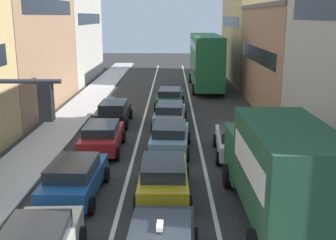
{
  "coord_description": "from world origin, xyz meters",
  "views": [
    {
      "loc": [
        0.18,
        -8.56,
        6.76
      ],
      "look_at": [
        0.0,
        12.0,
        1.6
      ],
      "focal_mm": 44.34,
      "sensor_mm": 36.0,
      "label": 1
    }
  ],
  "objects": [
    {
      "name": "sidewalk_left",
      "position": [
        -6.7,
        20.0,
        0.07
      ],
      "size": [
        2.6,
        64.0,
        0.14
      ],
      "primitive_type": "cube",
      "color": "#BABABA",
      "rests_on": "ground"
    },
    {
      "name": "lane_stripe_left",
      "position": [
        -1.7,
        20.0,
        0.01
      ],
      "size": [
        0.16,
        60.0,
        0.01
      ],
      "primitive_type": "cube",
      "color": "silver",
      "rests_on": "ground"
    },
    {
      "name": "lane_stripe_right",
      "position": [
        1.7,
        20.0,
        0.01
      ],
      "size": [
        0.16,
        60.0,
        0.01
      ],
      "primitive_type": "cube",
      "color": "silver",
      "rests_on": "ground"
    },
    {
      "name": "building_row_left",
      "position": [
        -12.0,
        23.25,
        5.99
      ],
      "size": [
        7.2,
        43.9,
        13.77
      ],
      "rotation": [
        0.0,
        0.0,
        1.57
      ],
      "color": "tan",
      "rests_on": "ground"
    },
    {
      "name": "building_row_right",
      "position": [
        9.9,
        21.18,
        5.67
      ],
      "size": [
        7.2,
        43.9,
        13.3
      ],
      "rotation": [
        0.0,
        0.0,
        -1.57
      ],
      "color": "tan",
      "rests_on": "ground"
    },
    {
      "name": "removalist_box_truck",
      "position": [
        3.7,
        4.25,
        1.97
      ],
      "size": [
        2.8,
        7.74,
        3.58
      ],
      "rotation": [
        0.0,
        0.0,
        1.59
      ],
      "color": "#1E5933",
      "rests_on": "ground"
    },
    {
      "name": "sedan_centre_lane_second",
      "position": [
        -0.12,
        6.27,
        0.8
      ],
      "size": [
        2.06,
        4.3,
        1.49
      ],
      "rotation": [
        0.0,
        0.0,
        1.57
      ],
      "color": "#B29319",
      "rests_on": "ground"
    },
    {
      "name": "wagon_left_lane_second",
      "position": [
        -3.52,
        6.17,
        0.8
      ],
      "size": [
        2.16,
        4.35,
        1.49
      ],
      "rotation": [
        0.0,
        0.0,
        1.54
      ],
      "color": "#194C8C",
      "rests_on": "ground"
    },
    {
      "name": "hatchback_centre_lane_third",
      "position": [
        0.1,
        11.71,
        0.8
      ],
      "size": [
        2.26,
        4.4,
        1.49
      ],
      "rotation": [
        0.0,
        0.0,
        1.51
      ],
      "color": "#759EB7",
      "rests_on": "ground"
    },
    {
      "name": "sedan_left_lane_third",
      "position": [
        -3.37,
        11.76,
        0.8
      ],
      "size": [
        2.1,
        4.32,
        1.49
      ],
      "rotation": [
        0.0,
        0.0,
        1.58
      ],
      "color": "#A51E1E",
      "rests_on": "ground"
    },
    {
      "name": "coupe_centre_lane_fourth",
      "position": [
        0.07,
        16.77,
        0.8
      ],
      "size": [
        2.28,
        4.4,
        1.49
      ],
      "rotation": [
        0.0,
        0.0,
        1.51
      ],
      "color": "gray",
      "rests_on": "ground"
    },
    {
      "name": "sedan_left_lane_fourth",
      "position": [
        -3.52,
        17.27,
        0.8
      ],
      "size": [
        2.06,
        4.3,
        1.49
      ],
      "rotation": [
        0.0,
        0.0,
        1.57
      ],
      "color": "black",
      "rests_on": "ground"
    },
    {
      "name": "sedan_centre_lane_fifth",
      "position": [
        0.06,
        22.17,
        0.8
      ],
      "size": [
        2.27,
        4.4,
        1.49
      ],
      "rotation": [
        0.0,
        0.0,
        1.51
      ],
      "color": "#19592D",
      "rests_on": "ground"
    },
    {
      "name": "sedan_right_lane_behind_truck",
      "position": [
        3.36,
        11.12,
        0.8
      ],
      "size": [
        2.25,
        4.39,
        1.49
      ],
      "rotation": [
        0.0,
        0.0,
        1.52
      ],
      "color": "silver",
      "rests_on": "ground"
    },
    {
      "name": "bus_mid_queue_primary",
      "position": [
        3.4,
        30.6,
        2.83
      ],
      "size": [
        2.81,
        10.5,
        5.06
      ],
      "rotation": [
        0.0,
        0.0,
        1.57
      ],
      "color": "#1E6033",
      "rests_on": "ground"
    }
  ]
}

